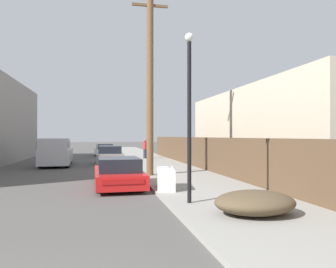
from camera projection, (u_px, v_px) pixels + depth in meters
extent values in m
cube|color=gray|center=(150.00, 160.00, 26.73)|extent=(4.20, 63.00, 0.12)
cube|color=silver|center=(166.00, 179.00, 12.04)|extent=(0.88, 1.73, 0.72)
cube|color=white|center=(166.00, 169.00, 12.04)|extent=(0.84, 1.66, 0.03)
cube|color=#333335|center=(170.00, 167.00, 12.56)|extent=(0.06, 0.20, 0.02)
cube|color=gray|center=(165.00, 167.00, 12.31)|extent=(0.64, 0.17, 0.01)
cube|color=gray|center=(166.00, 169.00, 11.80)|extent=(0.64, 0.17, 0.01)
cube|color=red|center=(118.00, 176.00, 13.43)|extent=(1.94, 4.68, 0.52)
cube|color=black|center=(119.00, 164.00, 13.03)|extent=(1.63, 2.26, 0.52)
cube|color=#B21414|center=(123.00, 182.00, 11.16)|extent=(1.44, 0.06, 0.18)
cylinder|color=black|center=(97.00, 175.00, 14.65)|extent=(0.21, 0.66, 0.66)
cylinder|color=black|center=(133.00, 174.00, 15.01)|extent=(0.21, 0.66, 0.66)
cylinder|color=black|center=(99.00, 184.00, 11.85)|extent=(0.21, 0.66, 0.66)
cylinder|color=black|center=(143.00, 182.00, 12.21)|extent=(0.21, 0.66, 0.66)
cube|color=gray|center=(110.00, 157.00, 24.03)|extent=(1.91, 4.29, 0.67)
cube|color=black|center=(110.00, 149.00, 23.87)|extent=(1.62, 2.41, 0.53)
cube|color=#B21414|center=(110.00, 158.00, 21.93)|extent=(1.44, 0.05, 0.23)
cylinder|color=black|center=(99.00, 159.00, 25.17)|extent=(0.21, 0.65, 0.65)
cylinder|color=black|center=(120.00, 158.00, 25.48)|extent=(0.21, 0.65, 0.65)
cylinder|color=black|center=(98.00, 161.00, 22.58)|extent=(0.21, 0.65, 0.65)
cylinder|color=black|center=(122.00, 161.00, 22.88)|extent=(0.21, 0.65, 0.65)
cube|color=silver|center=(104.00, 152.00, 33.26)|extent=(2.06, 4.34, 0.63)
cube|color=black|center=(104.00, 146.00, 33.11)|extent=(1.67, 2.47, 0.49)
cube|color=#B21414|center=(106.00, 152.00, 31.23)|extent=(1.34, 0.14, 0.22)
cylinder|color=black|center=(96.00, 153.00, 34.30)|extent=(0.25, 0.64, 0.63)
cylinder|color=black|center=(110.00, 152.00, 34.72)|extent=(0.25, 0.64, 0.63)
cylinder|color=black|center=(98.00, 154.00, 31.80)|extent=(0.25, 0.64, 0.63)
cylinder|color=black|center=(113.00, 154.00, 32.22)|extent=(0.25, 0.64, 0.63)
cube|color=silver|center=(57.00, 156.00, 22.79)|extent=(2.12, 5.56, 0.93)
cube|color=silver|center=(54.00, 144.00, 21.33)|extent=(1.90, 2.53, 0.78)
cube|color=black|center=(54.00, 144.00, 21.33)|extent=(1.94, 2.48, 0.43)
cylinder|color=black|center=(67.00, 162.00, 21.33)|extent=(0.29, 0.78, 0.77)
cylinder|color=black|center=(41.00, 162.00, 20.94)|extent=(0.29, 0.78, 0.77)
cylinder|color=black|center=(70.00, 158.00, 24.64)|extent=(0.29, 0.78, 0.77)
cylinder|color=black|center=(47.00, 159.00, 24.25)|extent=(0.29, 0.78, 0.77)
cylinder|color=brown|center=(150.00, 81.00, 16.24)|extent=(0.35, 0.35, 9.38)
cube|color=brown|center=(150.00, 5.00, 16.27)|extent=(1.80, 0.12, 0.12)
cylinder|color=black|center=(189.00, 122.00, 9.52)|extent=(0.12, 0.12, 4.69)
sphere|color=white|center=(189.00, 37.00, 9.54)|extent=(0.26, 0.26, 0.26)
ellipsoid|color=brown|center=(255.00, 203.00, 8.09)|extent=(2.04, 1.62, 0.59)
cube|color=brown|center=(203.00, 153.00, 19.24)|extent=(0.08, 31.12, 1.86)
cube|color=beige|center=(281.00, 130.00, 19.86)|extent=(6.00, 16.26, 4.85)
cylinder|color=#282D42|center=(145.00, 154.00, 28.42)|extent=(0.28, 0.28, 0.81)
cylinder|color=#B72D33|center=(145.00, 145.00, 28.43)|extent=(0.34, 0.34, 0.64)
sphere|color=#8C664C|center=(145.00, 140.00, 28.43)|extent=(0.24, 0.24, 0.24)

